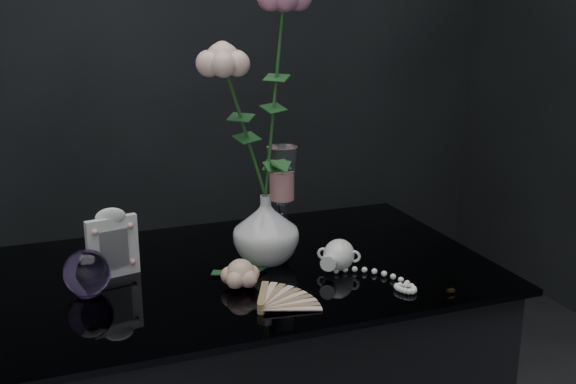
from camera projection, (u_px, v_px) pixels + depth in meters
name	position (u px, v px, depth m)	size (l,w,h in m)	color
vase	(266.00, 229.00, 1.32)	(0.13, 0.13, 0.14)	silver
wine_glass	(282.00, 197.00, 1.40)	(0.07, 0.07, 0.21)	white
picture_frame	(112.00, 242.00, 1.25)	(0.10, 0.08, 0.13)	silver
paperweight	(87.00, 273.00, 1.18)	(0.08, 0.08, 0.08)	#9474BD
paper_fan	(261.00, 307.00, 1.11)	(0.20, 0.16, 0.02)	beige
loose_rose	(241.00, 273.00, 1.21)	(0.12, 0.16, 0.05)	#D9AA8C
pearl_jar	(339.00, 254.00, 1.29)	(0.21, 0.22, 0.06)	white
roses	(260.00, 92.00, 1.24)	(0.21, 0.13, 0.46)	beige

